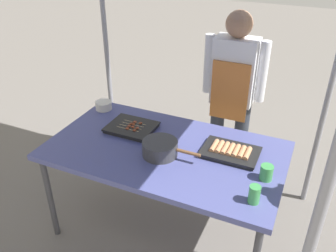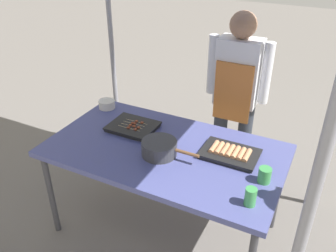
# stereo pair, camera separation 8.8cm
# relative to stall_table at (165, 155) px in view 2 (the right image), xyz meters

# --- Properties ---
(ground_plane) EXTENTS (18.00, 18.00, 0.00)m
(ground_plane) POSITION_rel_stall_table_xyz_m (0.00, 0.00, -0.70)
(ground_plane) COLOR #66605B
(stall_table) EXTENTS (1.60, 0.90, 0.75)m
(stall_table) POSITION_rel_stall_table_xyz_m (0.00, 0.00, 0.00)
(stall_table) COLOR #4C518C
(stall_table) RESTS_ON ground
(tray_grilled_sausages) EXTENTS (0.37, 0.26, 0.05)m
(tray_grilled_sausages) POSITION_rel_stall_table_xyz_m (0.42, 0.11, 0.07)
(tray_grilled_sausages) COLOR black
(tray_grilled_sausages) RESTS_ON stall_table
(tray_meat_skewers) EXTENTS (0.34, 0.28, 0.04)m
(tray_meat_skewers) POSITION_rel_stall_table_xyz_m (-0.33, 0.13, 0.07)
(tray_meat_skewers) COLOR black
(tray_meat_skewers) RESTS_ON stall_table
(cooking_wok) EXTENTS (0.40, 0.24, 0.10)m
(cooking_wok) POSITION_rel_stall_table_xyz_m (0.01, -0.08, 0.11)
(cooking_wok) COLOR #38383A
(cooking_wok) RESTS_ON stall_table
(condiment_bowl) EXTENTS (0.13, 0.13, 0.07)m
(condiment_bowl) POSITION_rel_stall_table_xyz_m (-0.70, 0.32, 0.09)
(condiment_bowl) COLOR silver
(condiment_bowl) RESTS_ON stall_table
(drink_cup_near_edge) EXTENTS (0.08, 0.08, 0.10)m
(drink_cup_near_edge) POSITION_rel_stall_table_xyz_m (0.69, -0.05, 0.10)
(drink_cup_near_edge) COLOR #3F994C
(drink_cup_near_edge) RESTS_ON stall_table
(drink_cup_by_wok) EXTENTS (0.06, 0.06, 0.11)m
(drink_cup_by_wok) POSITION_rel_stall_table_xyz_m (0.67, -0.28, 0.11)
(drink_cup_by_wok) COLOR #3F994C
(drink_cup_by_wok) RESTS_ON stall_table
(vendor_woman) EXTENTS (0.52, 0.22, 1.52)m
(vendor_woman) POSITION_rel_stall_table_xyz_m (0.23, 0.84, 0.20)
(vendor_woman) COLOR #333842
(vendor_woman) RESTS_ON ground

